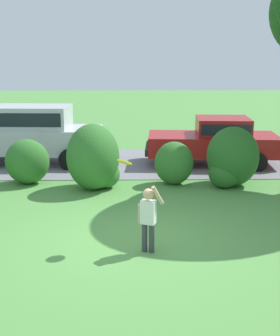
% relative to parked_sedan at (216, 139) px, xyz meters
% --- Properties ---
extents(ground_plane, '(80.00, 80.00, 0.00)m').
position_rel_parked_sedan_xyz_m(ground_plane, '(-2.69, -6.42, -0.85)').
color(ground_plane, '#518E42').
extents(driveway_strip, '(28.00, 4.40, 0.02)m').
position_rel_parked_sedan_xyz_m(driveway_strip, '(-2.69, 0.23, -0.84)').
color(driveway_strip, slate).
rests_on(driveway_strip, ground).
extents(shrub_centre_left, '(1.23, 1.00, 1.27)m').
position_rel_parked_sedan_xyz_m(shrub_centre_left, '(-5.69, -2.24, -0.21)').
color(shrub_centre_left, '#33702B').
rests_on(shrub_centre_left, ground).
extents(shrub_centre, '(1.42, 1.51, 1.78)m').
position_rel_parked_sedan_xyz_m(shrub_centre, '(-3.76, -2.82, -0.02)').
color(shrub_centre, '#33702B').
rests_on(shrub_centre, ground).
extents(shrub_centre_right, '(1.08, 0.91, 1.21)m').
position_rel_parked_sedan_xyz_m(shrub_centre_right, '(-1.59, -2.38, -0.24)').
color(shrub_centre_right, '#33702B').
rests_on(shrub_centre_right, ground).
extents(shrub_far_end, '(1.43, 1.48, 1.64)m').
position_rel_parked_sedan_xyz_m(shrub_far_end, '(-0.02, -2.56, -0.09)').
color(shrub_far_end, '#286023').
rests_on(shrub_far_end, ground).
extents(parked_sedan, '(4.51, 2.31, 1.56)m').
position_rel_parked_sedan_xyz_m(parked_sedan, '(0.00, 0.00, 0.00)').
color(parked_sedan, maroon).
rests_on(parked_sedan, ground).
extents(parked_suv, '(4.78, 2.27, 1.92)m').
position_rel_parked_sedan_xyz_m(parked_suv, '(-6.07, 0.31, 0.23)').
color(parked_suv, silver).
rests_on(parked_suv, ground).
extents(child_thrower, '(0.48, 0.24, 1.29)m').
position_rel_parked_sedan_xyz_m(child_thrower, '(-2.47, -6.95, -0.13)').
color(child_thrower, '#383842').
rests_on(child_thrower, ground).
extents(frisbee, '(0.30, 0.27, 0.20)m').
position_rel_parked_sedan_xyz_m(frisbee, '(-2.90, -6.59, 0.77)').
color(frisbee, yellow).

